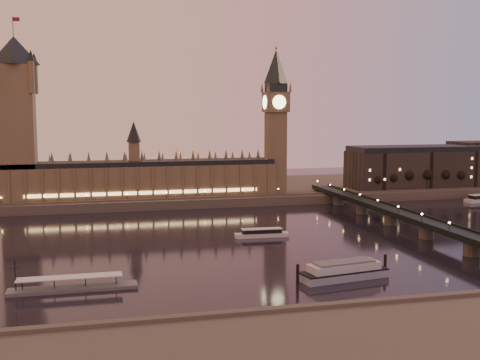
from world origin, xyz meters
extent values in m
plane|color=black|center=(0.00, 0.00, 0.00)|extent=(700.00, 700.00, 0.00)
cube|color=#423D35|center=(30.00, 165.00, 3.00)|extent=(560.00, 130.00, 6.00)
cube|color=brown|center=(-40.00, 121.00, 17.00)|extent=(180.00, 26.00, 22.00)
cube|color=black|center=(-40.00, 121.00, 29.60)|extent=(180.00, 22.00, 3.20)
cube|color=#FFCC7F|center=(-40.00, 107.50, 11.00)|extent=(153.00, 0.25, 2.20)
cube|color=brown|center=(-120.00, 121.00, 50.00)|extent=(22.00, 22.00, 88.00)
cone|color=black|center=(-120.00, 121.00, 103.00)|extent=(31.68, 31.68, 18.00)
cylinder|color=black|center=(-120.00, 121.00, 118.00)|extent=(0.44, 0.44, 12.00)
cube|color=maroon|center=(-117.80, 121.00, 122.50)|extent=(4.00, 0.15, 2.50)
cube|color=brown|center=(54.00, 121.00, 35.00)|extent=(13.00, 13.00, 58.00)
cube|color=brown|center=(54.00, 121.00, 71.00)|extent=(16.00, 16.00, 14.00)
cylinder|color=#FFEAA5|center=(54.00, 112.82, 71.00)|extent=(9.60, 0.35, 9.60)
cylinder|color=#FFEAA5|center=(45.82, 121.00, 71.00)|extent=(0.35, 9.60, 9.60)
cube|color=black|center=(54.00, 121.00, 81.00)|extent=(13.00, 13.00, 6.00)
cone|color=black|center=(54.00, 121.00, 96.00)|extent=(17.68, 17.68, 24.00)
sphere|color=gold|center=(54.00, 121.00, 109.00)|extent=(2.00, 2.00, 2.00)
cube|color=black|center=(92.00, 0.00, 8.00)|extent=(13.00, 260.00, 2.00)
cube|color=black|center=(85.70, 0.00, 9.50)|extent=(0.60, 260.00, 1.00)
cube|color=black|center=(98.30, 0.00, 9.50)|extent=(0.60, 260.00, 1.00)
cube|color=black|center=(172.00, 127.00, 20.00)|extent=(110.00, 36.00, 28.00)
cube|color=black|center=(172.00, 127.00, 36.00)|extent=(108.00, 34.00, 4.00)
cylinder|color=black|center=(126.77, 109.00, 10.76)|extent=(0.70, 0.70, 9.52)
sphere|color=black|center=(126.77, 109.00, 15.73)|extent=(6.35, 6.35, 6.35)
cylinder|color=black|center=(140.99, 109.00, 10.76)|extent=(0.70, 0.70, 9.52)
sphere|color=black|center=(140.99, 109.00, 15.73)|extent=(6.35, 6.35, 6.35)
cylinder|color=black|center=(155.20, 109.00, 10.76)|extent=(0.70, 0.70, 9.52)
sphere|color=black|center=(155.20, 109.00, 15.73)|extent=(6.35, 6.35, 6.35)
cylinder|color=black|center=(169.42, 109.00, 10.76)|extent=(0.70, 0.70, 9.52)
sphere|color=black|center=(169.42, 109.00, 15.73)|extent=(6.35, 6.35, 6.35)
cylinder|color=black|center=(183.64, 109.00, 10.76)|extent=(0.70, 0.70, 9.52)
sphere|color=black|center=(183.64, 109.00, 15.73)|extent=(6.35, 6.35, 6.35)
cylinder|color=black|center=(197.86, 109.00, 10.76)|extent=(0.70, 0.70, 9.52)
sphere|color=black|center=(197.86, 109.00, 15.73)|extent=(6.35, 6.35, 6.35)
cube|color=silver|center=(10.93, 4.62, 1.02)|extent=(28.09, 7.45, 2.04)
cube|color=black|center=(10.93, 4.62, 3.06)|extent=(20.81, 5.99, 2.04)
cube|color=silver|center=(10.93, 4.62, 4.27)|extent=(21.38, 6.26, 0.37)
cube|color=#8E98B5|center=(20.75, -78.03, 1.44)|extent=(36.66, 15.50, 2.89)
cube|color=black|center=(20.75, -78.03, 3.16)|extent=(36.66, 15.50, 0.56)
cube|color=silver|center=(20.75, -78.03, 4.89)|extent=(29.91, 13.35, 2.89)
cube|color=#595B5E|center=(20.75, -78.03, 6.72)|extent=(25.35, 11.55, 0.78)
cylinder|color=black|center=(1.02, -80.20, 3.77)|extent=(1.22, 1.22, 7.55)
cylinder|color=black|center=(40.48, -73.86, 3.77)|extent=(1.22, 1.22, 7.55)
cube|color=#595B5E|center=(-81.30, -68.49, 0.66)|extent=(46.16, 7.69, 1.32)
cube|color=silver|center=(-82.40, -68.49, 5.00)|extent=(37.37, 6.59, 0.33)
cylinder|color=black|center=(-101.08, -68.49, 6.81)|extent=(0.44, 0.44, 10.99)
cylinder|color=black|center=(-101.08, -68.49, 9.56)|extent=(4.40, 0.26, 0.26)
camera|label=1|loc=(-72.85, -290.08, 65.40)|focal=45.00mm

